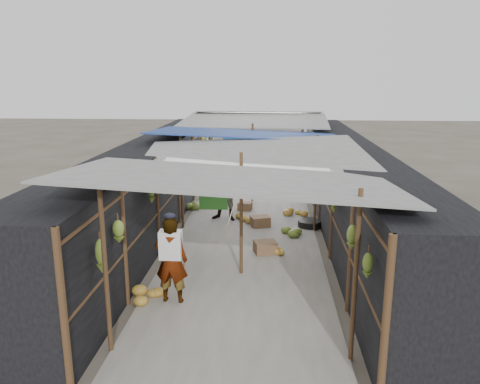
% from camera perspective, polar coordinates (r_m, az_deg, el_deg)
% --- Properties ---
extents(ground, '(80.00, 80.00, 0.00)m').
position_cam_1_polar(ground, '(7.43, -1.37, -19.26)').
color(ground, '#6B6356').
rests_on(ground, ground).
extents(aisle_slab, '(3.60, 16.00, 0.02)m').
position_cam_1_polar(aisle_slab, '(13.34, 1.07, -3.83)').
color(aisle_slab, '#9E998E').
rests_on(aisle_slab, ground).
extents(stall_left, '(1.40, 15.00, 2.30)m').
position_cam_1_polar(stall_left, '(13.43, -10.49, 1.10)').
color(stall_left, black).
rests_on(stall_left, ground).
extents(stall_right, '(1.40, 15.00, 2.30)m').
position_cam_1_polar(stall_right, '(13.20, 12.89, 0.76)').
color(stall_right, black).
rests_on(stall_right, ground).
extents(crate_near, '(0.60, 0.53, 0.30)m').
position_cam_1_polar(crate_near, '(11.10, 3.10, -6.78)').
color(crate_near, '#8C6847').
rests_on(crate_near, ground).
extents(crate_mid, '(0.61, 0.55, 0.30)m').
position_cam_1_polar(crate_mid, '(13.02, 2.46, -3.63)').
color(crate_mid, '#8C6847').
rests_on(crate_mid, ground).
extents(crate_back, '(0.46, 0.40, 0.26)m').
position_cam_1_polar(crate_back, '(14.59, 0.62, -1.78)').
color(crate_back, '#8C6847').
rests_on(crate_back, ground).
extents(black_basin, '(0.65, 0.65, 0.20)m').
position_cam_1_polar(black_basin, '(13.16, 8.47, -3.83)').
color(black_basin, black).
rests_on(black_basin, ground).
extents(vendor_elderly, '(0.62, 0.43, 1.65)m').
position_cam_1_polar(vendor_elderly, '(8.66, -8.38, -8.22)').
color(vendor_elderly, white).
rests_on(vendor_elderly, ground).
extents(shopper_blue, '(1.04, 0.89, 1.85)m').
position_cam_1_polar(shopper_blue, '(13.40, -1.67, 0.31)').
color(shopper_blue, '#1F359C').
rests_on(shopper_blue, ground).
extents(vendor_seated, '(0.36, 0.58, 0.86)m').
position_cam_1_polar(vendor_seated, '(15.75, 7.71, 0.40)').
color(vendor_seated, '#4B4741').
rests_on(vendor_seated, ground).
extents(market_canopy, '(5.62, 15.20, 2.77)m').
position_cam_1_polar(market_canopy, '(13.15, 1.31, 6.64)').
color(market_canopy, brown).
rests_on(market_canopy, ground).
extents(hanging_bananas, '(3.95, 13.87, 0.82)m').
position_cam_1_polar(hanging_bananas, '(12.98, 0.87, 3.10)').
color(hanging_bananas, olive).
rests_on(hanging_bananas, ground).
extents(floor_bananas, '(3.73, 10.34, 0.35)m').
position_cam_1_polar(floor_bananas, '(12.47, 0.10, -4.42)').
color(floor_bananas, '#AB812C').
rests_on(floor_bananas, ground).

